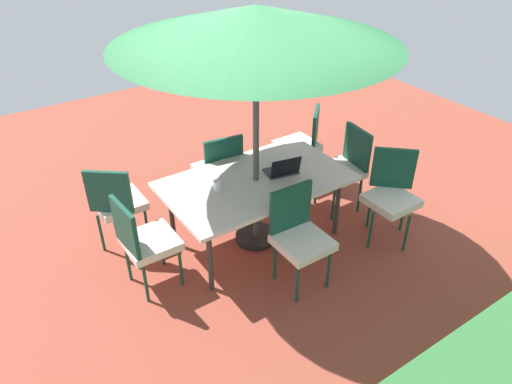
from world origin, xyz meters
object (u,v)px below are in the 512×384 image
object	(u,v)px
chair_west	(345,166)
chair_north	(299,234)
chair_south	(220,168)
chair_east	(144,239)
chair_northwest	(392,192)
cup	(217,186)
patio_umbrella	(256,27)
laptop	(283,170)
chair_southwest	(302,142)
chair_southeast	(117,201)
dining_table	(256,184)

from	to	relation	value
chair_west	chair_north	distance (m)	1.39
chair_south	chair_east	distance (m)	1.41
chair_northwest	cup	world-z (taller)	chair_northwest
patio_umbrella	chair_east	bearing A→B (deg)	0.93
patio_umbrella	chair_west	bearing A→B (deg)	177.92
patio_umbrella	chair_west	xyz separation A→B (m)	(-1.18, 0.04, -1.68)
patio_umbrella	chair_northwest	bearing A→B (deg)	148.97
chair_north	laptop	distance (m)	0.78
chair_southwest	chair_north	world-z (taller)	same
chair_southeast	laptop	world-z (taller)	chair_southeast
chair_southeast	cup	bearing A→B (deg)	178.42
chair_southwest	cup	bearing A→B (deg)	-22.27
chair_south	laptop	distance (m)	0.86
chair_southwest	laptop	distance (m)	1.17
chair_west	chair_northwest	size ratio (longest dim) A/B	1.00
chair_southwest	chair_southeast	size ratio (longest dim) A/B	1.00
chair_north	chair_south	distance (m)	1.44
chair_southwest	chair_north	distance (m)	1.84
chair_north	chair_east	size ratio (longest dim) A/B	1.00
patio_umbrella	chair_north	bearing A→B (deg)	88.39
dining_table	chair_north	distance (m)	0.75
dining_table	laptop	xyz separation A→B (m)	(-0.28, 0.06, 0.10)
chair_west	laptop	world-z (taller)	chair_west
dining_table	patio_umbrella	xyz separation A→B (m)	(0.00, 0.00, 1.54)
chair_north	chair_south	bearing A→B (deg)	91.62
patio_umbrella	chair_southwest	size ratio (longest dim) A/B	2.56
chair_north	dining_table	bearing A→B (deg)	90.21
chair_west	chair_north	size ratio (longest dim) A/B	1.00
dining_table	chair_southwest	distance (m)	1.35
chair_southwest	chair_north	xyz separation A→B (m)	(1.17, 1.42, 0.00)
chair_southwest	chair_northwest	distance (m)	1.41
chair_west	dining_table	bearing A→B (deg)	-84.96
chair_north	cup	distance (m)	0.91
chair_west	cup	xyz separation A→B (m)	(1.60, -0.09, 0.25)
patio_umbrella	chair_west	world-z (taller)	patio_umbrella
dining_table	laptop	size ratio (longest dim) A/B	5.10
chair_west	chair_north	xyz separation A→B (m)	(1.20, 0.69, 0.00)
chair_south	laptop	size ratio (longest dim) A/B	2.71
dining_table	chair_south	world-z (taller)	chair_south
chair_west	chair_northwest	xyz separation A→B (m)	(-0.02, 0.68, 0.00)
cup	patio_umbrella	bearing A→B (deg)	174.21
patio_umbrella	cup	bearing A→B (deg)	-5.79
chair_south	chair_southwest	bearing A→B (deg)	-172.87
dining_table	chair_west	size ratio (longest dim) A/B	1.88
dining_table	chair_northwest	xyz separation A→B (m)	(-1.20, 0.72, -0.15)
chair_east	laptop	distance (m)	1.53
chair_southeast	chair_south	world-z (taller)	same
dining_table	chair_northwest	world-z (taller)	chair_northwest
dining_table	cup	distance (m)	0.43
chair_north	chair_southeast	size ratio (longest dim) A/B	1.00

